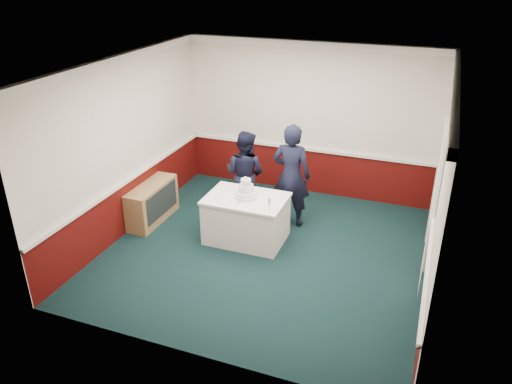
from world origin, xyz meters
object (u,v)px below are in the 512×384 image
(cake_table, at_px, (246,218))
(person_man, at_px, (245,174))
(cake_knife, at_px, (240,202))
(champagne_flute, at_px, (269,202))
(sideboard, at_px, (152,203))
(person_woman, at_px, (291,176))
(wedding_cake, at_px, (246,191))

(cake_table, relative_size, person_man, 0.82)
(cake_knife, xyz_separation_m, person_man, (-0.33, 1.07, 0.01))
(champagne_flute, bearing_deg, sideboard, 172.14)
(champagne_flute, bearing_deg, person_man, 126.88)
(cake_knife, distance_m, person_woman, 1.17)
(sideboard, bearing_deg, champagne_flute, -7.86)
(wedding_cake, xyz_separation_m, champagne_flute, (0.50, -0.28, 0.03))
(cake_table, xyz_separation_m, person_woman, (0.52, 0.82, 0.53))
(sideboard, distance_m, cake_table, 1.84)
(cake_knife, xyz_separation_m, champagne_flute, (0.53, -0.08, 0.14))
(sideboard, relative_size, person_man, 0.74)
(person_man, bearing_deg, cake_table, 121.76)
(person_man, bearing_deg, sideboard, 38.46)
(wedding_cake, relative_size, person_woman, 0.20)
(cake_table, xyz_separation_m, champagne_flute, (0.50, -0.28, 0.53))
(person_woman, bearing_deg, sideboard, 18.89)
(sideboard, height_order, wedding_cake, wedding_cake)
(sideboard, bearing_deg, person_woman, 18.29)
(person_woman, bearing_deg, champagne_flute, 89.43)
(wedding_cake, bearing_deg, cake_table, -90.00)
(sideboard, relative_size, person_woman, 0.65)
(person_woman, bearing_deg, cake_table, 58.19)
(wedding_cake, height_order, person_woman, person_woman)
(cake_knife, relative_size, person_man, 0.14)
(cake_table, distance_m, cake_knife, 0.44)
(person_man, bearing_deg, wedding_cake, 121.76)
(cake_table, height_order, person_man, person_man)
(wedding_cake, height_order, champagne_flute, wedding_cake)
(sideboard, distance_m, person_woman, 2.55)
(sideboard, height_order, cake_knife, cake_knife)
(sideboard, relative_size, cake_knife, 5.45)
(person_woman, bearing_deg, person_man, -2.61)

